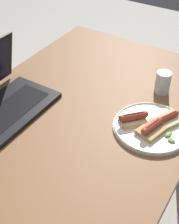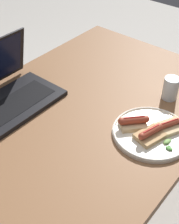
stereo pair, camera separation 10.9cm
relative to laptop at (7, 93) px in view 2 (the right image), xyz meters
name	(u,v)px [view 2 (the right image)]	position (x,y,z in m)	size (l,w,h in m)	color
ground_plane	(80,222)	(0.10, -0.27, -0.79)	(6.00, 6.00, 0.00)	#B7B2A8
desk	(77,129)	(0.10, -0.27, -0.11)	(1.34, 0.86, 0.74)	brown
laptop	(7,93)	(0.00, 0.00, 0.00)	(0.37, 0.28, 0.23)	black
plate	(151,132)	(0.20, -0.53, -0.03)	(0.27, 0.27, 0.02)	silver
sausage_toast_left	(150,134)	(0.17, -0.54, -0.01)	(0.11, 0.09, 0.04)	tan
sausage_toast_middle	(169,126)	(0.25, -0.57, -0.02)	(0.13, 0.11, 0.04)	#D6B784
sausage_toast_right	(133,122)	(0.18, -0.47, -0.01)	(0.11, 0.11, 0.05)	#D6B784
salad_pile	(168,144)	(0.18, -0.61, -0.03)	(0.05, 0.05, 0.01)	#4C8E3D
drinking_glass	(171,88)	(0.43, -0.48, 0.00)	(0.06, 0.06, 0.09)	silver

